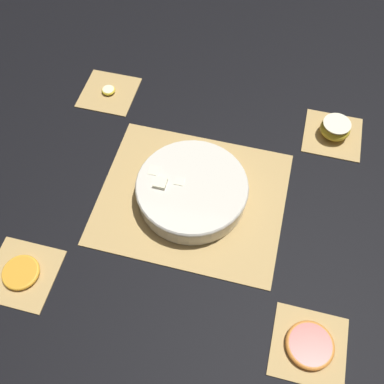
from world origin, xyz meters
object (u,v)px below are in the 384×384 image
apple_half (335,128)px  orange_slice_whole (21,272)px  banana_coin_single (108,90)px  fruit_salad_bowl (192,190)px  grapefruit_slice (310,345)px

apple_half → orange_slice_whole: 0.82m
apple_half → banana_coin_single: apple_half is taller
fruit_salad_bowl → banana_coin_single: (-0.30, 0.27, -0.03)m
fruit_salad_bowl → orange_slice_whole: bearing=-138.2°
fruit_salad_bowl → orange_slice_whole: fruit_salad_bowl is taller
apple_half → fruit_salad_bowl: bearing=-138.2°
banana_coin_single → grapefruit_slice: size_ratio=0.39×
banana_coin_single → grapefruit_slice: (0.61, -0.54, 0.00)m
grapefruit_slice → apple_half: bearing=90.0°
fruit_salad_bowl → apple_half: (0.30, 0.27, -0.01)m
orange_slice_whole → banana_coin_single: 0.54m
orange_slice_whole → apple_half: bearing=41.8°
apple_half → orange_slice_whole: size_ratio=0.94×
fruit_salad_bowl → orange_slice_whole: (-0.30, -0.27, -0.03)m
fruit_salad_bowl → apple_half: 0.41m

